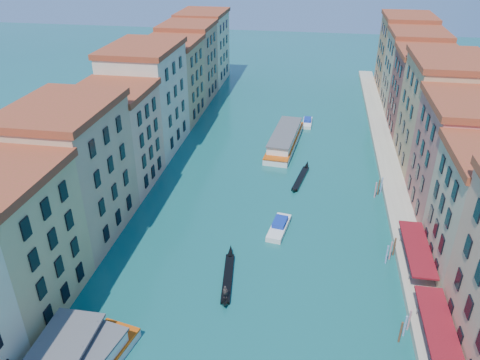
# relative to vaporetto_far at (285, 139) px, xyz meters

# --- Properties ---
(left_bank_palazzos) EXTENTS (12.80, 128.40, 21.00)m
(left_bank_palazzos) POSITION_rel_vaporetto_far_xyz_m (-27.56, -11.60, 8.28)
(left_bank_palazzos) COLOR beige
(left_bank_palazzos) RESTS_ON ground
(right_bank_palazzos) EXTENTS (12.80, 128.40, 21.00)m
(right_bank_palazzos) POSITION_rel_vaporetto_far_xyz_m (28.44, -11.28, 8.32)
(right_bank_palazzos) COLOR #A9583F
(right_bank_palazzos) RESTS_ON ground
(quay) EXTENTS (4.00, 140.00, 1.00)m
(quay) POSITION_rel_vaporetto_far_xyz_m (20.44, -11.28, -0.93)
(quay) COLOR #A69E86
(quay) RESTS_ON ground
(restaurant_awnings) EXTENTS (3.20, 44.55, 3.12)m
(restaurant_awnings) POSITION_rel_vaporetto_far_xyz_m (20.63, -53.27, 1.56)
(restaurant_awnings) COLOR maroon
(restaurant_awnings) RESTS_ON ground
(mooring_poles_right) EXTENTS (1.44, 54.24, 3.20)m
(mooring_poles_right) POSITION_rel_vaporetto_far_xyz_m (17.54, -47.48, -0.13)
(mooring_poles_right) COLOR brown
(mooring_poles_right) RESTS_ON ground
(vaporetto_far) EXTENTS (6.86, 21.66, 3.17)m
(vaporetto_far) POSITION_rel_vaporetto_far_xyz_m (0.00, 0.00, 0.00)
(vaporetto_far) COLOR white
(vaporetto_far) RESTS_ON ground
(gondola_fore) EXTENTS (2.40, 12.44, 2.48)m
(gondola_fore) POSITION_rel_vaporetto_far_xyz_m (-3.72, -44.16, -1.01)
(gondola_fore) COLOR black
(gondola_fore) RESTS_ON ground
(gondola_far) EXTENTS (3.08, 12.16, 1.73)m
(gondola_far) POSITION_rel_vaporetto_far_xyz_m (4.20, -14.75, -1.07)
(gondola_far) COLOR black
(gondola_far) RESTS_ON ground
(motorboat_mid) EXTENTS (3.32, 7.44, 1.49)m
(motorboat_mid) POSITION_rel_vaporetto_far_xyz_m (1.80, -31.65, -0.85)
(motorboat_mid) COLOR white
(motorboat_mid) RESTS_ON ground
(motorboat_far) EXTENTS (2.18, 6.51, 1.34)m
(motorboat_far) POSITION_rel_vaporetto_far_xyz_m (4.24, 12.78, -0.91)
(motorboat_far) COLOR white
(motorboat_far) RESTS_ON ground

